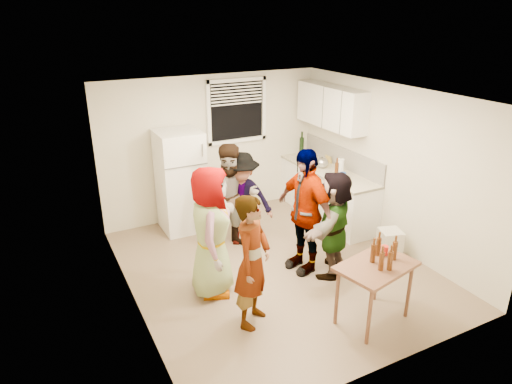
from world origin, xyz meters
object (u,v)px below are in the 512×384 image
guest_stripe (253,321)px  guest_back_left (234,247)px  refrigerator (181,181)px  guest_back_right (242,243)px  guest_grey (213,291)px  serving_table (370,319)px  blue_cup (343,180)px  kettle (322,168)px  beer_bottle_counter (336,176)px  guest_orange (330,271)px  red_cup (384,254)px  guest_black (302,267)px  wine_bottle (301,155)px  beer_bottle_table (380,270)px  trash_bin (389,243)px

guest_stripe → guest_back_left: (0.57, 1.79, 0.00)m
refrigerator → guest_back_right: 1.44m
guest_grey → guest_back_left: size_ratio=1.04×
serving_table → refrigerator: bearing=109.0°
refrigerator → blue_cup: bearing=-29.0°
kettle → beer_bottle_counter: beer_bottle_counter is taller
kettle → beer_bottle_counter: size_ratio=1.05×
refrigerator → guest_back_right: bearing=-55.6°
refrigerator → guest_orange: 2.85m
blue_cup → red_cup: 2.21m
refrigerator → beer_bottle_counter: size_ratio=7.08×
serving_table → guest_black: (-0.08, 1.40, 0.00)m
wine_bottle → blue_cup: size_ratio=2.50×
refrigerator → serving_table: (1.19, -3.45, -0.85)m
serving_table → beer_bottle_table: 0.78m
guest_orange → beer_bottle_table: bearing=39.6°
beer_bottle_table → guest_orange: (0.26, 1.23, -0.77)m
serving_table → guest_black: serving_table is taller
blue_cup → beer_bottle_table: blue_cup is taller
red_cup → guest_back_right: 2.59m
trash_bin → guest_grey: 2.73m
serving_table → red_cup: bearing=30.6°
beer_bottle_counter → guest_orange: size_ratio=0.16×
beer_bottle_counter → guest_grey: beer_bottle_counter is taller
refrigerator → wine_bottle: (2.50, 0.22, 0.05)m
beer_bottle_counter → beer_bottle_table: beer_bottle_counter is taller
beer_bottle_counter → guest_back_left: (-1.87, 0.07, -0.90)m
guest_stripe → wine_bottle: bearing=8.3°
guest_back_right → wine_bottle: bearing=63.9°
kettle → guest_grey: bearing=-134.1°
refrigerator → red_cup: bearing=-66.6°
guest_back_left → guest_black: (0.63, -1.02, 0.00)m
blue_cup → guest_orange: bearing=-131.8°
wine_bottle → red_cup: 3.69m
blue_cup → guest_orange: blue_cup is taller
kettle → wine_bottle: wine_bottle is taller
wine_bottle → guest_grey: bearing=-141.3°
guest_back_right → serving_table: bearing=-46.5°
kettle → serving_table: (-1.21, -2.84, -0.90)m
refrigerator → guest_back_left: (0.48, -1.02, -0.85)m
guest_back_right → guest_orange: guest_back_right is taller
wine_bottle → guest_stripe: bearing=-130.5°
blue_cup → serving_table: blue_cup is taller
serving_table → beer_bottle_table: bearing=-110.3°
beer_bottle_counter → guest_stripe: size_ratio=0.15×
guest_stripe → serving_table: bearing=-67.6°
serving_table → beer_bottle_table: beer_bottle_table is taller
blue_cup → serving_table: bearing=-118.0°
wine_bottle → guest_back_right: 2.37m
guest_black → blue_cup: bearing=113.1°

